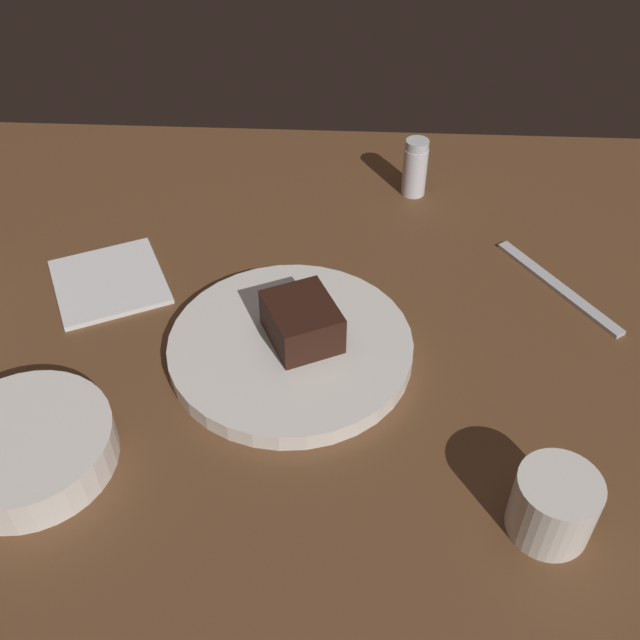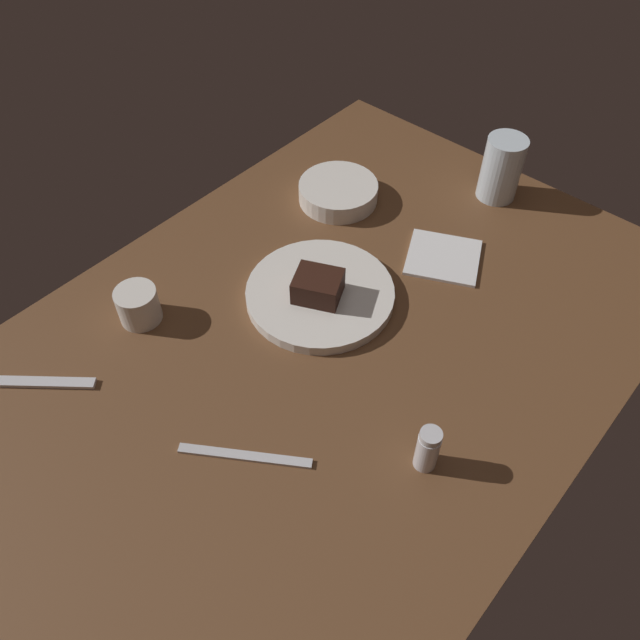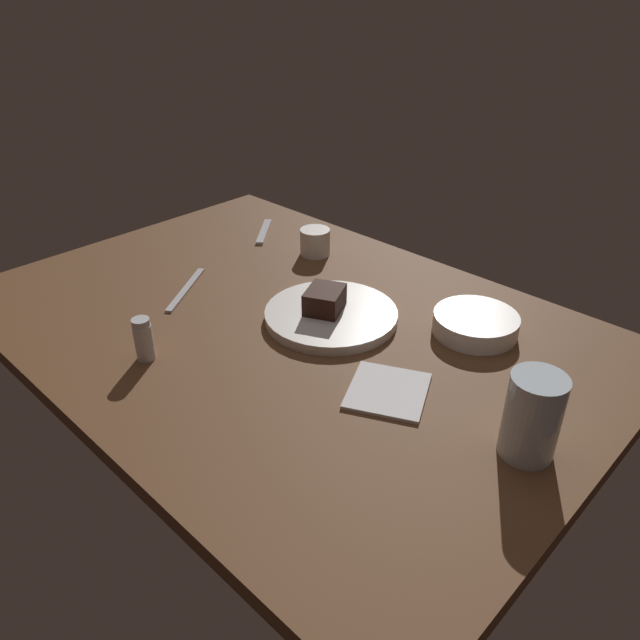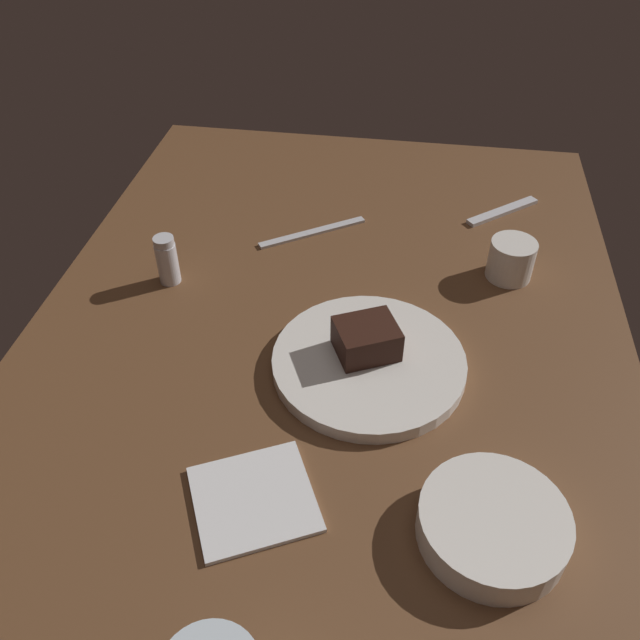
{
  "view_description": "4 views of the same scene",
  "coord_description": "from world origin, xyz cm",
  "px_view_note": "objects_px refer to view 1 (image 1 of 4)",
  "views": [
    {
      "loc": [
        -0.1,
        60.24,
        57.08
      ],
      "look_at": [
        2.94,
        3.51,
        5.19
      ],
      "focal_mm": 41.04,
      "sensor_mm": 36.0,
      "label": 1
    },
    {
      "loc": [
        -49.93,
        -42.84,
        83.19
      ],
      "look_at": [
        -0.27,
        1.02,
        6.65
      ],
      "focal_mm": 35.9,
      "sensor_mm": 36.0,
      "label": 2
    },
    {
      "loc": [
        73.71,
        -66.84,
        62.43
      ],
      "look_at": [
        6.97,
        2.37,
        5.07
      ],
      "focal_mm": 34.17,
      "sensor_mm": 36.0,
      "label": 3
    },
    {
      "loc": [
        67.19,
        9.5,
        65.34
      ],
      "look_at": [
        0.57,
        -0.79,
        5.75
      ],
      "focal_mm": 37.15,
      "sensor_mm": 36.0,
      "label": 4
    }
  ],
  "objects_px": {
    "side_bowl": "(27,447)",
    "coffee_cup": "(552,505)",
    "chocolate_cake_slice": "(301,322)",
    "butter_knife": "(557,286)",
    "folded_napkin": "(108,282)",
    "dessert_plate": "(290,347)",
    "salt_shaker": "(414,168)"
  },
  "relations": [
    {
      "from": "salt_shaker",
      "to": "folded_napkin",
      "type": "bearing_deg",
      "value": 30.69
    },
    {
      "from": "salt_shaker",
      "to": "butter_knife",
      "type": "relative_size",
      "value": 0.41
    },
    {
      "from": "dessert_plate",
      "to": "butter_knife",
      "type": "height_order",
      "value": "dessert_plate"
    },
    {
      "from": "chocolate_cake_slice",
      "to": "side_bowl",
      "type": "relative_size",
      "value": 0.5
    },
    {
      "from": "dessert_plate",
      "to": "butter_knife",
      "type": "xyz_separation_m",
      "value": [
        -0.3,
        -0.12,
        -0.01
      ]
    },
    {
      "from": "chocolate_cake_slice",
      "to": "coffee_cup",
      "type": "relative_size",
      "value": 1.12
    },
    {
      "from": "side_bowl",
      "to": "dessert_plate",
      "type": "bearing_deg",
      "value": -146.21
    },
    {
      "from": "dessert_plate",
      "to": "butter_knife",
      "type": "relative_size",
      "value": 1.33
    },
    {
      "from": "butter_knife",
      "to": "salt_shaker",
      "type": "bearing_deg",
      "value": 5.49
    },
    {
      "from": "side_bowl",
      "to": "folded_napkin",
      "type": "distance_m",
      "value": 0.25
    },
    {
      "from": "dessert_plate",
      "to": "chocolate_cake_slice",
      "type": "bearing_deg",
      "value": -154.31
    },
    {
      "from": "side_bowl",
      "to": "chocolate_cake_slice",
      "type": "bearing_deg",
      "value": -146.58
    },
    {
      "from": "coffee_cup",
      "to": "butter_knife",
      "type": "height_order",
      "value": "coffee_cup"
    },
    {
      "from": "butter_knife",
      "to": "folded_napkin",
      "type": "xyz_separation_m",
      "value": [
        0.52,
        0.02,
        0.0
      ]
    },
    {
      "from": "dessert_plate",
      "to": "salt_shaker",
      "type": "xyz_separation_m",
      "value": [
        -0.14,
        -0.32,
        0.03
      ]
    },
    {
      "from": "chocolate_cake_slice",
      "to": "side_bowl",
      "type": "xyz_separation_m",
      "value": [
        0.23,
        0.15,
        -0.02
      ]
    },
    {
      "from": "dessert_plate",
      "to": "side_bowl",
      "type": "height_order",
      "value": "side_bowl"
    },
    {
      "from": "salt_shaker",
      "to": "side_bowl",
      "type": "height_order",
      "value": "salt_shaker"
    },
    {
      "from": "side_bowl",
      "to": "coffee_cup",
      "type": "relative_size",
      "value": 2.25
    },
    {
      "from": "coffee_cup",
      "to": "folded_napkin",
      "type": "bearing_deg",
      "value": -33.26
    },
    {
      "from": "dessert_plate",
      "to": "side_bowl",
      "type": "relative_size",
      "value": 1.63
    },
    {
      "from": "dessert_plate",
      "to": "folded_napkin",
      "type": "bearing_deg",
      "value": -25.14
    },
    {
      "from": "butter_knife",
      "to": "dessert_plate",
      "type": "bearing_deg",
      "value": 78.63
    },
    {
      "from": "salt_shaker",
      "to": "side_bowl",
      "type": "bearing_deg",
      "value": 52.13
    },
    {
      "from": "salt_shaker",
      "to": "coffee_cup",
      "type": "distance_m",
      "value": 0.52
    },
    {
      "from": "side_bowl",
      "to": "butter_knife",
      "type": "distance_m",
      "value": 0.59
    },
    {
      "from": "coffee_cup",
      "to": "folded_napkin",
      "type": "xyz_separation_m",
      "value": [
        0.45,
        -0.3,
        -0.03
      ]
    },
    {
      "from": "dessert_plate",
      "to": "salt_shaker",
      "type": "height_order",
      "value": "salt_shaker"
    },
    {
      "from": "coffee_cup",
      "to": "folded_napkin",
      "type": "height_order",
      "value": "coffee_cup"
    },
    {
      "from": "coffee_cup",
      "to": "chocolate_cake_slice",
      "type": "bearing_deg",
      "value": -42.12
    },
    {
      "from": "butter_knife",
      "to": "coffee_cup",
      "type": "bearing_deg",
      "value": 134.16
    },
    {
      "from": "side_bowl",
      "to": "coffee_cup",
      "type": "xyz_separation_m",
      "value": [
        -0.45,
        0.04,
        0.01
      ]
    }
  ]
}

